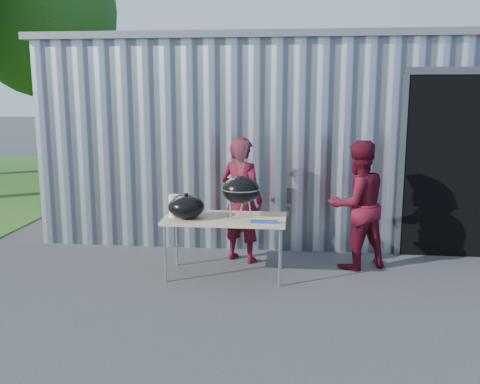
# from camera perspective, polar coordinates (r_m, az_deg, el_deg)

# --- Properties ---
(ground) EXTENTS (80.00, 80.00, 0.00)m
(ground) POSITION_cam_1_polar(r_m,az_deg,el_deg) (6.27, 0.00, -10.64)
(ground) COLOR #353538
(building) EXTENTS (8.20, 6.20, 3.10)m
(building) POSITION_cam_1_polar(r_m,az_deg,el_deg) (10.43, 7.73, 6.54)
(building) COLOR silver
(building) RESTS_ON ground
(tree_far) EXTENTS (4.13, 4.13, 6.83)m
(tree_far) POSITION_cam_1_polar(r_m,az_deg,el_deg) (16.57, -20.45, 17.61)
(tree_far) COLOR #442D19
(tree_far) RESTS_ON ground
(folding_table) EXTENTS (1.50, 0.75, 0.75)m
(folding_table) POSITION_cam_1_polar(r_m,az_deg,el_deg) (6.62, -1.60, -3.04)
(folding_table) COLOR tan
(folding_table) RESTS_ON ground
(kettle_grill) EXTENTS (0.47, 0.47, 0.94)m
(kettle_grill) POSITION_cam_1_polar(r_m,az_deg,el_deg) (6.53, 0.08, 0.85)
(kettle_grill) COLOR black
(kettle_grill) RESTS_ON folding_table
(grill_lid) EXTENTS (0.44, 0.44, 0.32)m
(grill_lid) POSITION_cam_1_polar(r_m,az_deg,el_deg) (6.56, -5.75, -1.58)
(grill_lid) COLOR black
(grill_lid) RESTS_ON folding_table
(paper_towels) EXTENTS (0.12, 0.12, 0.28)m
(paper_towels) POSITION_cam_1_polar(r_m,az_deg,el_deg) (6.64, -7.08, -1.48)
(paper_towels) COLOR white
(paper_towels) RESTS_ON folding_table
(white_tub) EXTENTS (0.20, 0.15, 0.10)m
(white_tub) POSITION_cam_1_polar(r_m,az_deg,el_deg) (6.90, -5.89, -1.76)
(white_tub) COLOR white
(white_tub) RESTS_ON folding_table
(foil_box) EXTENTS (0.32, 0.06, 0.06)m
(foil_box) POSITION_cam_1_polar(r_m,az_deg,el_deg) (6.31, 2.58, -3.07)
(foil_box) COLOR #1A3FAD
(foil_box) RESTS_ON folding_table
(person_cook) EXTENTS (0.73, 0.63, 1.70)m
(person_cook) POSITION_cam_1_polar(r_m,az_deg,el_deg) (7.18, 0.15, -0.81)
(person_cook) COLOR #540D1B
(person_cook) RESTS_ON ground
(person_bystander) EXTENTS (1.01, 0.93, 1.67)m
(person_bystander) POSITION_cam_1_polar(r_m,az_deg,el_deg) (7.07, 12.38, -1.35)
(person_bystander) COLOR #540D1B
(person_bystander) RESTS_ON ground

